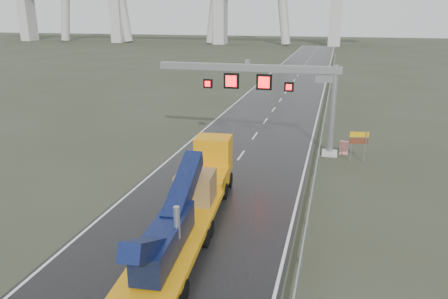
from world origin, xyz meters
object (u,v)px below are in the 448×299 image
(exit_sign_pair, at_px, (359,141))
(striped_barrier, at_px, (344,148))
(sign_gantry, at_px, (273,83))
(heavy_haul_truck, at_px, (191,201))

(exit_sign_pair, bearing_deg, striped_barrier, 109.49)
(sign_gantry, distance_m, exit_sign_pair, 8.02)
(striped_barrier, bearing_deg, sign_gantry, -166.92)
(exit_sign_pair, xyz_separation_m, striped_barrier, (-1.00, 1.72, -1.17))
(sign_gantry, bearing_deg, striped_barrier, 4.77)
(sign_gantry, bearing_deg, exit_sign_pair, -10.07)
(heavy_haul_truck, height_order, striped_barrier, heavy_haul_truck)
(heavy_haul_truck, bearing_deg, exit_sign_pair, 51.76)
(sign_gantry, relative_size, striped_barrier, 13.66)
(heavy_haul_truck, height_order, exit_sign_pair, heavy_haul_truck)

